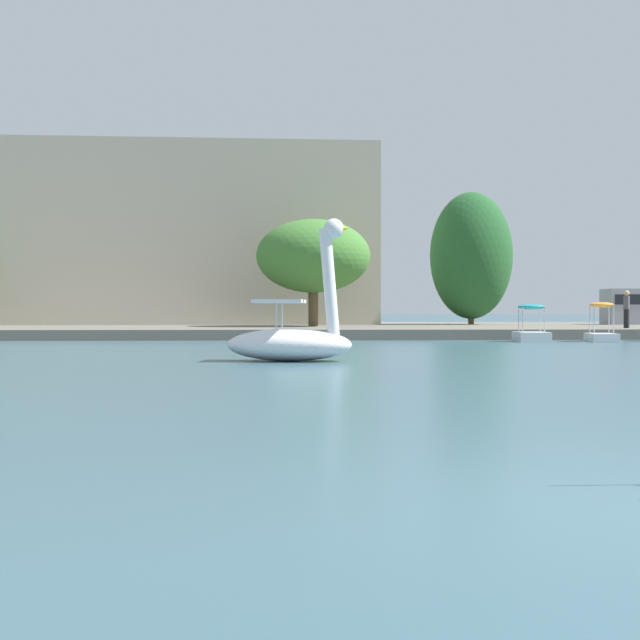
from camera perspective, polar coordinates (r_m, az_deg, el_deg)
The scene contains 8 objects.
shore_bank_far at distance 45.79m, azimuth 0.40°, elevation -0.58°, with size 122.19×22.56×0.41m, color #6B665B.
swan_boat at distance 20.39m, azimuth -1.76°, elevation -1.02°, with size 3.02×1.72×3.26m.
pedal_boat_teal at distance 34.02m, azimuth 13.37°, elevation -0.69°, with size 1.25×1.88×1.39m.
pedal_boat_orange at distance 34.86m, azimuth 17.57°, elevation -0.59°, with size 1.18×1.94×1.47m.
tree_willow_near_path at distance 48.67m, azimuth 9.65°, elevation 4.08°, with size 6.19×6.19×7.12m.
tree_broadleaf_left at distance 42.15m, azimuth -0.44°, elevation 4.10°, with size 7.14×7.11×5.06m.
person_on_path at distance 39.96m, azimuth 19.02°, elevation 0.75°, with size 0.30×0.30×1.60m.
apartment_block at distance 51.77m, azimuth -9.06°, elevation 5.09°, with size 21.78×11.19×9.58m, color #B2A893.
Camera 1 is at (-2.48, -4.96, 1.16)m, focal length 50.01 mm.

